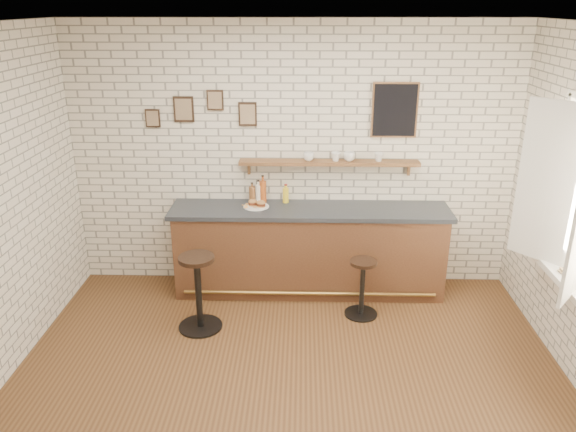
{
  "coord_description": "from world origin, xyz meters",
  "views": [
    {
      "loc": [
        0.1,
        -4.13,
        3.15
      ],
      "look_at": [
        -0.03,
        0.9,
        1.22
      ],
      "focal_mm": 35.0,
      "sensor_mm": 36.0,
      "label": 1
    }
  ],
  "objects_px": {
    "bitters_bottle_white": "(258,193)",
    "shelf_cup_c": "(349,157)",
    "condiment_bottle_yellow": "(286,195)",
    "book_upper": "(565,274)",
    "bar_stool_left": "(198,290)",
    "shelf_cup_a": "(309,157)",
    "bitters_bottle_brown": "(252,194)",
    "sandwich_plate": "(256,206)",
    "bitters_bottle_amber": "(263,191)",
    "shelf_cup_b": "(336,157)",
    "shelf_cup_d": "(379,157)",
    "ciabatta_sandwich": "(257,203)",
    "bar_stool_right": "(362,286)",
    "bar_counter": "(309,250)",
    "book_lower": "(566,276)"
  },
  "relations": [
    {
      "from": "bar_stool_left",
      "to": "book_lower",
      "type": "distance_m",
      "value": 3.41
    },
    {
      "from": "sandwich_plate",
      "to": "bitters_bottle_brown",
      "type": "xyz_separation_m",
      "value": [
        -0.06,
        0.16,
        0.09
      ]
    },
    {
      "from": "shelf_cup_a",
      "to": "bitters_bottle_white",
      "type": "bearing_deg",
      "value": 167.01
    },
    {
      "from": "shelf_cup_d",
      "to": "shelf_cup_c",
      "type": "bearing_deg",
      "value": -166.79
    },
    {
      "from": "bar_counter",
      "to": "shelf_cup_a",
      "type": "distance_m",
      "value": 1.06
    },
    {
      "from": "sandwich_plate",
      "to": "shelf_cup_a",
      "type": "xyz_separation_m",
      "value": [
        0.58,
        0.17,
        0.53
      ]
    },
    {
      "from": "condiment_bottle_yellow",
      "to": "book_lower",
      "type": "xyz_separation_m",
      "value": [
        2.46,
        -1.65,
        -0.16
      ]
    },
    {
      "from": "condiment_bottle_yellow",
      "to": "bar_stool_left",
      "type": "bearing_deg",
      "value": -129.24
    },
    {
      "from": "shelf_cup_b",
      "to": "shelf_cup_a",
      "type": "bearing_deg",
      "value": 117.79
    },
    {
      "from": "bar_stool_left",
      "to": "book_upper",
      "type": "relative_size",
      "value": 3.77
    },
    {
      "from": "bar_stool_right",
      "to": "shelf_cup_d",
      "type": "xyz_separation_m",
      "value": [
        0.2,
        0.75,
        1.21
      ]
    },
    {
      "from": "bitters_bottle_brown",
      "to": "book_lower",
      "type": "xyz_separation_m",
      "value": [
        2.84,
        -1.65,
        -0.16
      ]
    },
    {
      "from": "bar_counter",
      "to": "bar_stool_left",
      "type": "distance_m",
      "value": 1.41
    },
    {
      "from": "bar_counter",
      "to": "condiment_bottle_yellow",
      "type": "bearing_deg",
      "value": 144.72
    },
    {
      "from": "bar_stool_left",
      "to": "shelf_cup_d",
      "type": "bearing_deg",
      "value": 29.17
    },
    {
      "from": "condiment_bottle_yellow",
      "to": "bar_stool_left",
      "type": "height_order",
      "value": "condiment_bottle_yellow"
    },
    {
      "from": "condiment_bottle_yellow",
      "to": "shelf_cup_c",
      "type": "xyz_separation_m",
      "value": [
        0.7,
        0.01,
        0.45
      ]
    },
    {
      "from": "sandwich_plate",
      "to": "bar_stool_left",
      "type": "xyz_separation_m",
      "value": [
        -0.53,
        -0.88,
        -0.58
      ]
    },
    {
      "from": "shelf_cup_b",
      "to": "book_lower",
      "type": "distance_m",
      "value": 2.6
    },
    {
      "from": "bitters_bottle_white",
      "to": "shelf_cup_c",
      "type": "xyz_separation_m",
      "value": [
        1.01,
        0.01,
        0.43
      ]
    },
    {
      "from": "book_upper",
      "to": "bar_stool_left",
      "type": "bearing_deg",
      "value": 163.46
    },
    {
      "from": "sandwich_plate",
      "to": "ciabatta_sandwich",
      "type": "height_order",
      "value": "ciabatta_sandwich"
    },
    {
      "from": "bitters_bottle_white",
      "to": "shelf_cup_d",
      "type": "distance_m",
      "value": 1.41
    },
    {
      "from": "bitters_bottle_amber",
      "to": "shelf_cup_c",
      "type": "bearing_deg",
      "value": 0.42
    },
    {
      "from": "shelf_cup_c",
      "to": "shelf_cup_d",
      "type": "relative_size",
      "value": 1.27
    },
    {
      "from": "condiment_bottle_yellow",
      "to": "shelf_cup_b",
      "type": "height_order",
      "value": "shelf_cup_b"
    },
    {
      "from": "bitters_bottle_white",
      "to": "ciabatta_sandwich",
      "type": "bearing_deg",
      "value": -92.2
    },
    {
      "from": "condiment_bottle_yellow",
      "to": "book_upper",
      "type": "bearing_deg",
      "value": -33.53
    },
    {
      "from": "condiment_bottle_yellow",
      "to": "book_upper",
      "type": "xyz_separation_m",
      "value": [
        2.46,
        -1.63,
        -0.14
      ]
    },
    {
      "from": "shelf_cup_a",
      "to": "book_lower",
      "type": "height_order",
      "value": "shelf_cup_a"
    },
    {
      "from": "shelf_cup_d",
      "to": "bar_stool_left",
      "type": "bearing_deg",
      "value": -137.62
    },
    {
      "from": "sandwich_plate",
      "to": "bitters_bottle_brown",
      "type": "distance_m",
      "value": 0.2
    },
    {
      "from": "bitters_bottle_amber",
      "to": "shelf_cup_a",
      "type": "distance_m",
      "value": 0.66
    },
    {
      "from": "bitters_bottle_white",
      "to": "shelf_cup_d",
      "type": "bearing_deg",
      "value": 0.3
    },
    {
      "from": "shelf_cup_a",
      "to": "ciabatta_sandwich",
      "type": "bearing_deg",
      "value": -176.94
    },
    {
      "from": "bitters_bottle_brown",
      "to": "book_upper",
      "type": "xyz_separation_m",
      "value": [
        2.84,
        -1.63,
        -0.14
      ]
    },
    {
      "from": "shelf_cup_c",
      "to": "bar_stool_left",
      "type": "bearing_deg",
      "value": 119.94
    },
    {
      "from": "sandwich_plate",
      "to": "shelf_cup_b",
      "type": "bearing_deg",
      "value": 11.07
    },
    {
      "from": "ciabatta_sandwich",
      "to": "shelf_cup_a",
      "type": "xyz_separation_m",
      "value": [
        0.57,
        0.17,
        0.49
      ]
    },
    {
      "from": "bar_stool_right",
      "to": "bitters_bottle_amber",
      "type": "bearing_deg",
      "value": 145.76
    },
    {
      "from": "sandwich_plate",
      "to": "bar_stool_right",
      "type": "height_order",
      "value": "sandwich_plate"
    },
    {
      "from": "ciabatta_sandwich",
      "to": "bitters_bottle_white",
      "type": "height_order",
      "value": "bitters_bottle_white"
    },
    {
      "from": "bitters_bottle_white",
      "to": "shelf_cup_b",
      "type": "bearing_deg",
      "value": 0.46
    },
    {
      "from": "bar_counter",
      "to": "ciabatta_sandwich",
      "type": "distance_m",
      "value": 0.81
    },
    {
      "from": "sandwich_plate",
      "to": "shelf_cup_a",
      "type": "height_order",
      "value": "shelf_cup_a"
    },
    {
      "from": "bitters_bottle_amber",
      "to": "shelf_cup_c",
      "type": "distance_m",
      "value": 1.05
    },
    {
      "from": "ciabatta_sandwich",
      "to": "bitters_bottle_brown",
      "type": "distance_m",
      "value": 0.18
    },
    {
      "from": "bitters_bottle_white",
      "to": "shelf_cup_b",
      "type": "relative_size",
      "value": 2.48
    },
    {
      "from": "shelf_cup_a",
      "to": "bitters_bottle_brown",
      "type": "bearing_deg",
      "value": 166.93
    },
    {
      "from": "shelf_cup_b",
      "to": "shelf_cup_c",
      "type": "relative_size",
      "value": 0.82
    }
  ]
}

